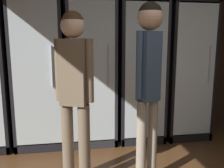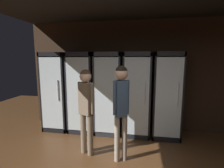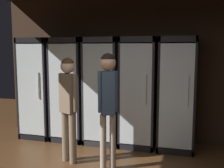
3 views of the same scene
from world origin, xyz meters
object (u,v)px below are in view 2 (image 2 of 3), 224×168
Objects in this scene: cooler_far_left at (59,92)px; cooler_far_right at (166,95)px; cooler_left at (83,93)px; cooler_center at (109,94)px; cooler_right at (137,95)px; shopper_far at (86,103)px; shopper_near at (121,100)px.

cooler_far_left is 2.73m from cooler_far_right.
cooler_far_right is at bearing -0.05° from cooler_left.
cooler_center is 0.68m from cooler_right.
shopper_far is at bearing -101.80° from cooler_center.
shopper_near is (1.13, -1.22, 0.16)m from cooler_left.
cooler_left is 0.68m from cooler_center.
cooler_far_right is 1.53m from shopper_near.
cooler_far_right is at bearing -0.01° from cooler_center.
cooler_center is at bearing 179.93° from cooler_right.
shopper_far is (-0.68, 0.11, -0.12)m from shopper_near.
cooler_far_left is 1.15× the size of shopper_near.
cooler_center is at bearing -0.13° from cooler_left.
shopper_near is (1.81, -1.22, 0.16)m from cooler_far_left.
cooler_left is 1.00× the size of cooler_right.
cooler_left is (0.68, 0.00, -0.00)m from cooler_far_left.
cooler_left is at bearing 112.10° from shopper_far.
cooler_center is at bearing -0.06° from cooler_far_left.
cooler_left is 1.15× the size of shopper_near.
cooler_far_right is (1.37, -0.00, 0.02)m from cooler_center.
cooler_center is 1.21× the size of shopper_far.
cooler_left is 2.05m from cooler_far_right.
cooler_left reaches higher than shopper_near.
cooler_left is at bearing 179.95° from cooler_far_right.
shopper_near is at bearing -33.91° from cooler_far_left.
shopper_far is (0.45, -1.11, 0.04)m from cooler_left.
cooler_center is (1.37, -0.00, -0.01)m from cooler_far_left.
cooler_far_left is at bearing 135.61° from shopper_far.
shopper_far is (-0.23, -1.11, 0.05)m from cooler_center.
shopper_near is at bearing -127.18° from cooler_far_right.
shopper_near is at bearing -101.08° from cooler_right.
shopper_far is at bearing -129.51° from cooler_right.
cooler_far_right is at bearing -0.03° from cooler_far_left.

